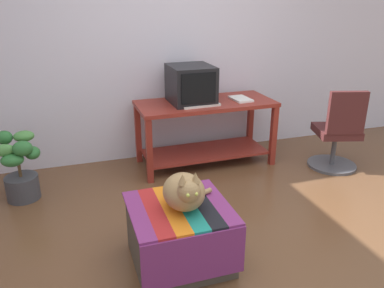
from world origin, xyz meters
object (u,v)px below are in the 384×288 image
object	(u,v)px
book	(241,99)
cat	(185,191)
keyboard	(200,105)
office_chair	(338,135)
tv_monitor	(191,85)
desk	(205,122)
ottoman_with_blanket	(180,235)
potted_plant	(20,170)

from	to	relation	value
book	cat	size ratio (longest dim) A/B	0.70
keyboard	office_chair	distance (m)	1.50
tv_monitor	book	bearing A→B (deg)	-8.00
desk	ottoman_with_blanket	bearing A→B (deg)	-116.35
office_chair	potted_plant	bearing A→B (deg)	10.39
keyboard	cat	world-z (taller)	cat
book	cat	distance (m)	1.93
book	keyboard	bearing A→B (deg)	-171.73
tv_monitor	office_chair	size ratio (longest dim) A/B	0.56
cat	potted_plant	bearing A→B (deg)	131.83
tv_monitor	cat	distance (m)	1.76
tv_monitor	desk	bearing A→B (deg)	-10.59
tv_monitor	book	distance (m)	0.58
tv_monitor	book	xyz separation A→B (m)	(0.55, -0.07, -0.18)
desk	cat	xyz separation A→B (m)	(-0.73, -1.61, 0.09)
ottoman_with_blanket	book	bearing A→B (deg)	53.09
keyboard	cat	distance (m)	1.59
potted_plant	office_chair	world-z (taller)	office_chair
book	potted_plant	bearing A→B (deg)	-177.89
tv_monitor	potted_plant	distance (m)	1.85
desk	ottoman_with_blanket	distance (m)	1.77
desk	cat	bearing A→B (deg)	-115.05
desk	tv_monitor	xyz separation A→B (m)	(-0.16, 0.03, 0.41)
book	ottoman_with_blanket	distance (m)	1.98
office_chair	cat	bearing A→B (deg)	43.30
keyboard	potted_plant	distance (m)	1.82
tv_monitor	potted_plant	size ratio (longest dim) A/B	0.77
desk	cat	size ratio (longest dim) A/B	3.74
desk	cat	distance (m)	1.77
ottoman_with_blanket	cat	bearing A→B (deg)	-47.49
keyboard	ottoman_with_blanket	world-z (taller)	keyboard
cat	office_chair	bearing A→B (deg)	28.45
desk	keyboard	distance (m)	0.30
desk	ottoman_with_blanket	xyz separation A→B (m)	(-0.76, -1.57, -0.26)
desk	keyboard	size ratio (longest dim) A/B	3.68
tv_monitor	keyboard	distance (m)	0.25
office_chair	tv_monitor	bearing A→B (deg)	-6.53
tv_monitor	book	size ratio (longest dim) A/B	1.80
ottoman_with_blanket	office_chair	size ratio (longest dim) A/B	0.76
desk	book	distance (m)	0.46
keyboard	cat	size ratio (longest dim) A/B	1.02
ottoman_with_blanket	potted_plant	bearing A→B (deg)	130.19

